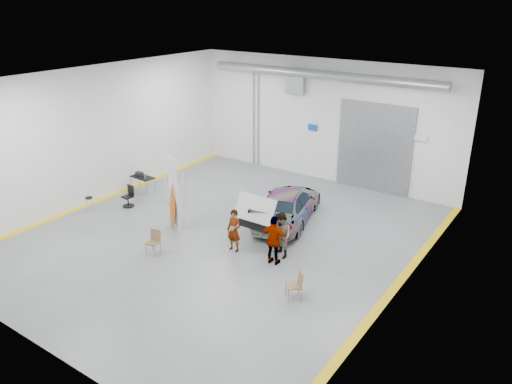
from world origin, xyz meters
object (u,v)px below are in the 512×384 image
Objects in this scene: surfboard_display at (175,199)px; work_table at (142,177)px; sedan_car at (287,205)px; person_c at (274,240)px; shop_stool at (90,204)px; office_chair at (129,197)px; person_a at (234,231)px; folding_chair_near at (153,247)px; folding_chair_far at (294,291)px; person_b at (281,235)px.

surfboard_display is 2.59× the size of work_table.
person_c is at bearing 98.74° from sedan_car.
person_c is 2.82× the size of shop_stool.
work_table is at bearing 123.10° from office_chair.
person_c is 9.09m from shop_stool.
person_a is 1.80× the size of folding_chair_near.
folding_chair_far is at bearing 9.29° from surfboard_display.
person_a is at bearing 5.49° from shop_stool.
office_chair is (-4.08, 2.51, 0.14)m from folding_chair_near.
surfboard_display is 3.28× the size of folding_chair_far.
work_table is at bearing -19.66° from person_c.
surfboard_display reaches higher than sedan_car.
person_b is at bearing 177.98° from folding_chair_far.
person_c is 1.91× the size of office_chair.
shop_stool is at bearing -174.42° from person_a.
shop_stool is (-7.55, -4.03, -0.39)m from sedan_car.
surfboard_display is at bearing 101.89° from folding_chair_near.
shop_stool is 0.68× the size of office_chair.
person_a is at bearing -133.86° from person_b.
shop_stool is at bearing -145.20° from surfboard_display.
work_table is at bearing -7.11° from sedan_car.
shop_stool is at bearing 157.68° from folding_chair_near.
person_b is 4.64m from folding_chair_near.
person_b is at bearing -10.61° from work_table.
person_a is 0.51× the size of surfboard_display.
person_a is at bearing -4.85° from person_c.
work_table is 1.30× the size of office_chair.
office_chair is at bearing -10.04° from person_c.
office_chair is (1.00, 1.34, 0.10)m from shop_stool.
sedan_car is at bearing -71.47° from person_c.
folding_chair_near is 5.67m from folding_chair_far.
work_table is (-4.93, 4.11, 0.47)m from folding_chair_near.
folding_chair_near is at bearing 19.95° from person_c.
shop_stool is at bearing -92.80° from work_table.
folding_chair_far is (5.66, 0.39, 0.02)m from folding_chair_near.
office_chair is at bearing 174.37° from person_a.
person_c is at bearing 22.06° from surfboard_display.
sedan_car is at bearing 171.11° from folding_chair_far.
surfboard_display is at bearing 11.24° from shop_stool.
person_b is 0.53× the size of surfboard_display.
sedan_car is 4.00× the size of work_table.
person_c reaches higher than folding_chair_near.
folding_chair_far is at bearing 107.98° from sedan_car.
work_table is (-10.59, 3.73, 0.45)m from folding_chair_far.
folding_chair_far is at bearing -23.47° from person_a.
folding_chair_near reaches higher than shop_stool.
office_chair is at bearing -61.89° from work_table.
sedan_car is at bearing 55.27° from folding_chair_near.
person_b is 2.64× the size of shop_stool.
folding_chair_near is 0.73× the size of work_table.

